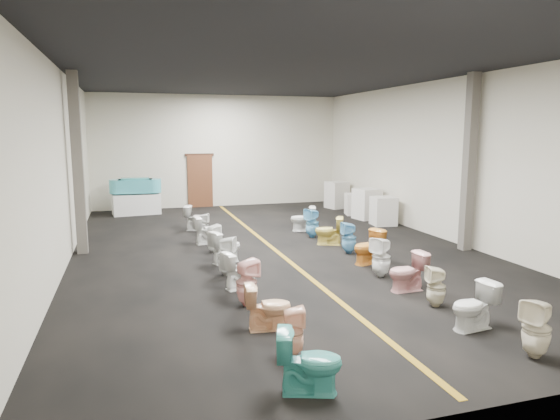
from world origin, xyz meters
The scene contains 38 objects.
floor centered at (0.00, 0.00, 0.00)m, with size 16.00×16.00×0.00m, color black.
ceiling centered at (0.00, 0.00, 4.50)m, with size 16.00×16.00×0.00m, color black.
wall_back centered at (0.00, 8.00, 2.25)m, with size 10.00×10.00×0.00m, color beige.
wall_front centered at (0.00, -8.00, 2.25)m, with size 10.00×10.00×0.00m, color beige.
wall_left centered at (-5.00, 0.00, 2.25)m, with size 16.00×16.00×0.00m, color beige.
wall_right centered at (5.00, 0.00, 2.25)m, with size 16.00×16.00×0.00m, color beige.
aisle_stripe centered at (0.00, 0.00, 0.00)m, with size 0.12×15.60×0.01m, color #926B15.
back_door centered at (-0.80, 7.94, 1.05)m, with size 1.00×0.10×2.10m, color #562D19.
door_frame centered at (-0.80, 7.95, 2.12)m, with size 1.15×0.08×0.10m, color #331C11.
column_left centered at (-4.75, 1.00, 2.25)m, with size 0.25×0.25×4.50m, color #59544C.
column_right centered at (4.75, -1.50, 2.25)m, with size 0.25×0.25×4.50m, color #59544C.
display_table centered at (-3.34, 6.84, 0.37)m, with size 1.68×0.84×0.75m, color silver.
bathtub centered at (-3.34, 6.84, 1.07)m, with size 1.86×0.72×0.55m.
appliance_crate_a centered at (4.40, 2.22, 0.47)m, with size 0.72×0.72×0.93m, color silver.
appliance_crate_b centered at (4.40, 3.42, 0.53)m, with size 0.78×0.78×1.07m, color silver.
appliance_crate_c centered at (4.40, 4.38, 0.39)m, with size 0.69×0.69×0.78m, color silver.
appliance_crate_d centered at (4.40, 6.07, 0.53)m, with size 0.74×0.74×1.06m, color beige.
toilet_left_0 centered at (-1.63, -7.11, 0.39)m, with size 0.43×0.76×0.78m, color teal.
toilet_left_1 centered at (-1.51, -6.13, 0.35)m, with size 0.31×0.32×0.70m, color #FBC0A0.
toilet_left_2 centered at (-1.58, -5.12, 0.36)m, with size 0.41×0.71×0.73m, color #FABF8D.
toilet_left_3 centered at (-1.65, -3.98, 0.42)m, with size 0.38×0.38×0.84m, color beige.
toilet_left_4 centered at (-1.53, -2.99, 0.37)m, with size 0.42×0.73×0.75m, color white.
toilet_left_5 centered at (-1.64, -2.02, 0.42)m, with size 0.38×0.39×0.84m, color white.
toilet_left_6 centered at (-1.46, -1.00, 0.38)m, with size 0.43×0.75×0.77m, color white.
toilet_left_7 centered at (-1.57, 0.11, 0.36)m, with size 0.32×0.33×0.71m, color white.
toilet_left_8 centered at (-1.55, 1.13, 0.38)m, with size 0.43×0.75×0.77m, color white.
toilet_left_9 centered at (-1.53, 2.09, 0.34)m, with size 0.31×0.31×0.68m, color white.
toilet_left_10 centered at (-1.58, 3.11, 0.39)m, with size 0.43×0.76×0.77m, color silver.
toilet_right_0 centered at (1.64, -7.13, 0.42)m, with size 0.37×0.38×0.83m, color beige.
toilet_right_1 centered at (1.47, -6.06, 0.38)m, with size 0.42×0.74×0.75m, color white.
toilet_right_2 centered at (1.52, -5.00, 0.36)m, with size 0.33×0.33×0.73m, color beige.
toilet_right_3 centered at (1.49, -4.09, 0.38)m, with size 0.42×0.74×0.76m, color #E09D9C.
toilet_right_4 centered at (1.47, -3.09, 0.43)m, with size 0.39×0.40×0.86m, color white.
toilet_right_5 centered at (1.69, -2.05, 0.40)m, with size 0.44×0.77×0.79m, color orange.
toilet_right_6 centered at (1.68, -1.00, 0.40)m, with size 0.36×0.37×0.80m, color #6EB7DF.
toilet_right_7 centered at (1.58, 0.05, 0.39)m, with size 0.43×0.76×0.77m, color #EED45D.
toilet_right_8 centered at (1.48, 1.07, 0.42)m, with size 0.38×0.39×0.84m, color #6CBFE9.
toilet_right_9 centered at (1.53, 2.03, 0.39)m, with size 0.43×0.76×0.77m, color white.
Camera 1 is at (-3.55, -12.25, 3.05)m, focal length 32.00 mm.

